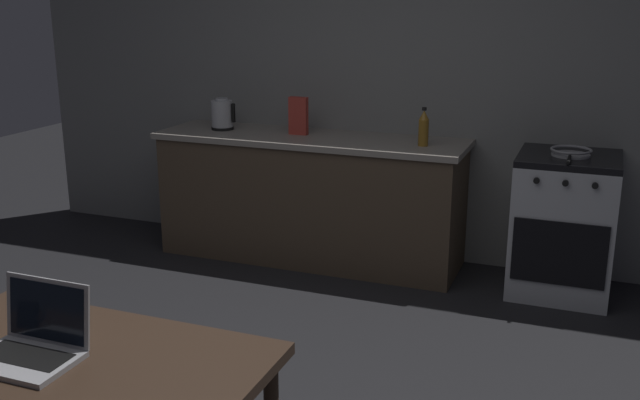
{
  "coord_description": "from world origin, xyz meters",
  "views": [
    {
      "loc": [
        1.34,
        -2.52,
        1.84
      ],
      "look_at": [
        0.08,
        0.72,
        0.85
      ],
      "focal_mm": 41.25,
      "sensor_mm": 36.0,
      "label": 1
    }
  ],
  "objects_px": {
    "dining_table": "(64,390)",
    "frying_pan": "(571,152)",
    "stove_oven": "(563,225)",
    "cereal_box": "(298,116)",
    "bottle": "(424,128)",
    "laptop": "(31,344)",
    "electric_kettle": "(222,115)"
  },
  "relations": [
    {
      "from": "dining_table",
      "to": "frying_pan",
      "type": "relative_size",
      "value": 2.85
    },
    {
      "from": "stove_oven",
      "to": "cereal_box",
      "type": "bearing_deg",
      "value": 179.28
    },
    {
      "from": "bottle",
      "to": "frying_pan",
      "type": "bearing_deg",
      "value": 1.34
    },
    {
      "from": "laptop",
      "to": "bottle",
      "type": "xyz_separation_m",
      "value": [
        0.52,
        2.97,
        0.21
      ]
    },
    {
      "from": "dining_table",
      "to": "cereal_box",
      "type": "bearing_deg",
      "value": 99.42
    },
    {
      "from": "laptop",
      "to": "electric_kettle",
      "type": "distance_m",
      "value": 3.18
    },
    {
      "from": "electric_kettle",
      "to": "bottle",
      "type": "distance_m",
      "value": 1.48
    },
    {
      "from": "laptop",
      "to": "frying_pan",
      "type": "distance_m",
      "value": 3.31
    },
    {
      "from": "dining_table",
      "to": "frying_pan",
      "type": "distance_m",
      "value": 3.28
    },
    {
      "from": "electric_kettle",
      "to": "stove_oven",
      "type": "bearing_deg",
      "value": -0.06
    },
    {
      "from": "laptop",
      "to": "electric_kettle",
      "type": "xyz_separation_m",
      "value": [
        -0.96,
        3.02,
        0.2
      ]
    },
    {
      "from": "laptop",
      "to": "electric_kettle",
      "type": "bearing_deg",
      "value": 107.28
    },
    {
      "from": "cereal_box",
      "to": "stove_oven",
      "type": "bearing_deg",
      "value": -0.72
    },
    {
      "from": "stove_oven",
      "to": "cereal_box",
      "type": "distance_m",
      "value": 1.89
    },
    {
      "from": "laptop",
      "to": "electric_kettle",
      "type": "relative_size",
      "value": 1.42
    },
    {
      "from": "electric_kettle",
      "to": "cereal_box",
      "type": "height_order",
      "value": "cereal_box"
    },
    {
      "from": "stove_oven",
      "to": "cereal_box",
      "type": "height_order",
      "value": "cereal_box"
    },
    {
      "from": "stove_oven",
      "to": "frying_pan",
      "type": "relative_size",
      "value": 2.13
    },
    {
      "from": "laptop",
      "to": "bottle",
      "type": "height_order",
      "value": "bottle"
    },
    {
      "from": "electric_kettle",
      "to": "bottle",
      "type": "bearing_deg",
      "value": -1.93
    },
    {
      "from": "bottle",
      "to": "dining_table",
      "type": "bearing_deg",
      "value": -97.47
    },
    {
      "from": "dining_table",
      "to": "electric_kettle",
      "type": "xyz_separation_m",
      "value": [
        -1.09,
        3.04,
        0.32
      ]
    },
    {
      "from": "cereal_box",
      "to": "laptop",
      "type": "bearing_deg",
      "value": -82.86
    },
    {
      "from": "laptop",
      "to": "frying_pan",
      "type": "xyz_separation_m",
      "value": [
        1.42,
        2.99,
        0.12
      ]
    },
    {
      "from": "electric_kettle",
      "to": "bottle",
      "type": "xyz_separation_m",
      "value": [
        1.48,
        -0.05,
        0.01
      ]
    },
    {
      "from": "stove_oven",
      "to": "dining_table",
      "type": "xyz_separation_m",
      "value": [
        -1.29,
        -3.03,
        0.23
      ]
    },
    {
      "from": "frying_pan",
      "to": "cereal_box",
      "type": "bearing_deg",
      "value": 178.45
    },
    {
      "from": "stove_oven",
      "to": "frying_pan",
      "type": "bearing_deg",
      "value": -81.65
    },
    {
      "from": "laptop",
      "to": "stove_oven",
      "type": "bearing_deg",
      "value": 64.41
    },
    {
      "from": "laptop",
      "to": "electric_kettle",
      "type": "height_order",
      "value": "electric_kettle"
    },
    {
      "from": "dining_table",
      "to": "bottle",
      "type": "height_order",
      "value": "bottle"
    },
    {
      "from": "stove_oven",
      "to": "dining_table",
      "type": "distance_m",
      "value": 3.3
    }
  ]
}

